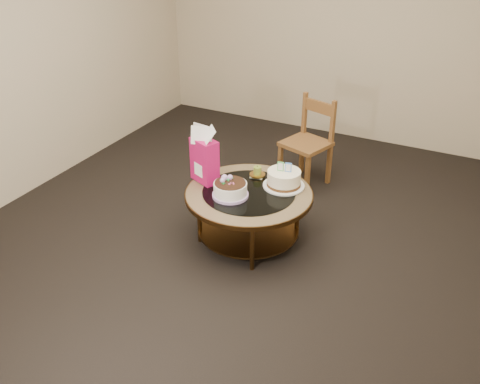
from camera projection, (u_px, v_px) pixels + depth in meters
The scene contains 8 objects.
ground at pixel (248, 239), 4.45m from camera, with size 5.00×5.00×0.00m, color black.
room_walls at pixel (250, 55), 3.69m from camera, with size 4.52×5.02×2.61m.
coffee_table at pixel (249, 200), 4.26m from camera, with size 1.02×1.02×0.46m.
decorated_cake at pixel (230, 190), 4.13m from camera, with size 0.28×0.28×0.16m.
cream_cake at pixel (284, 179), 4.26m from camera, with size 0.33×0.33×0.21m.
gift_bag at pixel (204, 155), 4.27m from camera, with size 0.27×0.23×0.47m.
pillar_candle at pixel (257, 173), 4.43m from camera, with size 0.13×0.13×0.10m.
dining_chair at pixel (308, 142), 5.12m from camera, with size 0.50×0.50×0.85m.
Camera 1 is at (1.60, -3.31, 2.53)m, focal length 40.00 mm.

